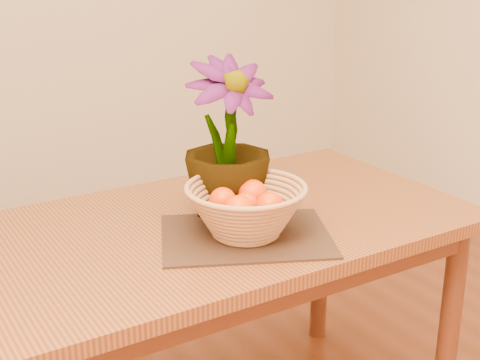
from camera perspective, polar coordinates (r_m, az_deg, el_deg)
table at (r=1.93m, az=-1.37°, el=-5.70°), size 1.40×0.80×0.75m
placemat at (r=1.77m, az=0.50°, el=-4.80°), size 0.54×0.49×0.01m
wicker_basket at (r=1.75m, az=0.51°, el=-2.75°), size 0.32×0.32×0.13m
orange_pile at (r=1.74m, az=0.51°, el=-1.94°), size 0.17×0.17×0.08m
potted_plant at (r=1.85m, az=-1.08°, el=3.50°), size 0.26×0.26×0.45m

